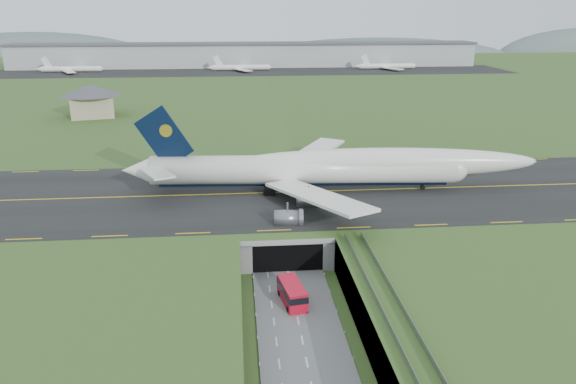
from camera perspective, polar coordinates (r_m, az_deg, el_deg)
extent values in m
plane|color=#345522|center=(89.61, 0.47, -10.41)|extent=(900.00, 900.00, 0.00)
cube|color=gray|center=(88.22, 0.47, -8.70)|extent=(800.00, 800.00, 6.00)
cube|color=slate|center=(83.09, 1.00, -12.82)|extent=(12.00, 75.00, 0.20)
cube|color=black|center=(117.48, -1.14, -0.08)|extent=(800.00, 44.00, 0.18)
cube|color=gray|center=(104.52, -0.57, -2.78)|extent=(16.00, 22.00, 1.00)
cube|color=gray|center=(105.14, -4.38, -4.17)|extent=(2.00, 22.00, 6.00)
cube|color=gray|center=(106.20, 3.21, -3.91)|extent=(2.00, 22.00, 6.00)
cube|color=black|center=(101.05, -0.33, -5.38)|extent=(12.00, 12.00, 5.00)
cube|color=#A8A8A3|center=(94.28, -0.01, -5.12)|extent=(17.00, 0.50, 0.80)
cube|color=#A8A8A3|center=(72.87, 10.86, -12.78)|extent=(3.00, 53.00, 0.50)
cube|color=gray|center=(72.13, 9.80, -12.36)|extent=(0.06, 53.00, 1.00)
cube|color=gray|center=(72.87, 11.97, -12.17)|extent=(0.06, 53.00, 1.00)
cylinder|color=#A8A8A3|center=(76.46, 10.20, -13.76)|extent=(0.90, 0.90, 5.60)
cylinder|color=#A8A8A3|center=(86.52, 8.12, -9.62)|extent=(0.90, 0.90, 5.60)
cylinder|color=white|center=(117.32, 1.57, 2.32)|extent=(63.73, 10.33, 5.97)
sphere|color=white|center=(123.06, 16.50, 2.32)|extent=(6.24, 6.24, 5.85)
cone|color=white|center=(120.63, -15.06, 2.14)|extent=(6.91, 6.11, 5.68)
ellipsoid|color=white|center=(119.05, 9.85, 2.96)|extent=(64.35, 9.90, 6.27)
ellipsoid|color=black|center=(122.58, 16.12, 2.66)|extent=(4.35, 2.90, 2.09)
cylinder|color=black|center=(117.98, 1.56, 1.23)|extent=(60.33, 6.66, 2.51)
cube|color=white|center=(132.06, 2.05, 3.71)|extent=(21.04, 26.85, 2.51)
cube|color=white|center=(125.70, -11.91, 3.67)|extent=(9.00, 10.94, 0.96)
cube|color=white|center=(103.47, 3.00, -0.43)|extent=(18.15, 28.00, 2.51)
cube|color=white|center=(112.45, -13.15, 1.88)|extent=(8.02, 11.10, 0.96)
cube|color=black|center=(117.65, -12.46, 5.46)|extent=(11.88, 1.38, 13.21)
cylinder|color=gold|center=(117.27, -12.28, 6.13)|extent=(2.65, 0.83, 2.61)
cylinder|color=slate|center=(126.92, 1.66, 1.76)|extent=(5.05, 3.41, 3.08)
cylinder|color=slate|center=(136.20, -0.41, 2.91)|extent=(5.05, 3.41, 3.08)
cylinder|color=slate|center=(110.05, 2.13, -0.86)|extent=(5.05, 3.41, 3.08)
cylinder|color=slate|center=(100.67, -0.05, -2.69)|extent=(5.05, 3.41, 3.08)
cylinder|color=black|center=(122.43, 13.50, 0.47)|extent=(1.06, 0.54, 1.03)
cube|color=black|center=(118.34, -0.48, 0.44)|extent=(6.04, 6.90, 1.31)
cube|color=red|center=(86.49, 0.42, -10.24)|extent=(4.12, 8.00, 3.05)
cube|color=black|center=(86.20, 0.42, -9.88)|extent=(4.19, 8.11, 1.02)
cube|color=black|center=(87.10, 0.42, -10.98)|extent=(3.83, 7.46, 0.51)
cylinder|color=black|center=(84.61, 0.01, -11.84)|extent=(0.51, 0.96, 0.91)
cylinder|color=black|center=(88.90, -0.86, -10.26)|extent=(0.51, 0.96, 0.91)
cylinder|color=black|center=(85.25, 1.76, -11.60)|extent=(0.51, 0.96, 0.91)
cylinder|color=black|center=(89.51, 0.80, -10.04)|extent=(0.51, 0.96, 0.91)
cube|color=tan|center=(213.37, -19.28, 8.25)|extent=(17.21, 17.21, 7.61)
cone|color=#4C4C51|center=(212.56, -19.44, 9.77)|extent=(25.25, 25.25, 3.81)
cube|color=#B2B2B2|center=(379.50, -4.20, 13.69)|extent=(300.00, 22.00, 15.00)
cube|color=#4C4C51|center=(379.00, -4.23, 14.82)|extent=(302.00, 24.00, 1.20)
cube|color=black|center=(350.30, -4.06, 12.11)|extent=(320.00, 50.00, 0.08)
cylinder|color=white|center=(368.28, -21.17, 11.58)|extent=(34.00, 3.20, 3.20)
cylinder|color=white|center=(355.00, -4.82, 12.51)|extent=(34.00, 3.20, 3.20)
cylinder|color=white|center=(367.60, 10.02, 12.49)|extent=(34.00, 3.20, 3.20)
ellipsoid|color=#546561|center=(538.64, -24.43, 11.61)|extent=(220.00, 77.00, 56.00)
ellipsoid|color=#546561|center=(526.24, 9.02, 12.85)|extent=(260.00, 91.00, 44.00)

